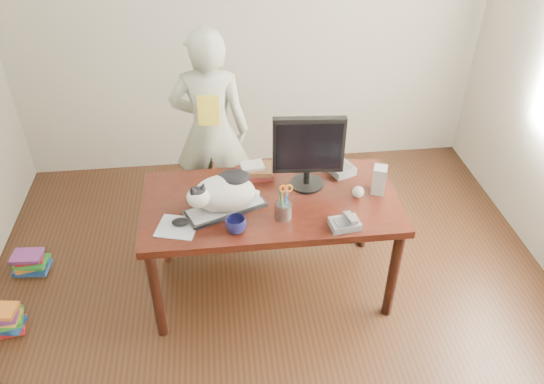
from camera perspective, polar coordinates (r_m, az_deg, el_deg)
The scene contains 18 objects.
room at distance 2.49m, azimuth 1.44°, elevation 1.83°, with size 4.50×4.50×4.50m.
desk at distance 3.47m, azimuth -0.24°, elevation -2.05°, with size 1.60×0.80×0.75m.
keyboard at distance 3.24m, azimuth -5.02°, elevation -1.76°, with size 0.52×0.36×0.03m.
cat at distance 3.16m, azimuth -5.37°, elevation -0.09°, with size 0.46×0.36×0.27m.
monitor at distance 3.29m, azimuth 3.94°, elevation 4.61°, with size 0.45×0.23×0.50m.
pen_cup at distance 3.14m, azimuth 1.28°, elevation -1.82°, with size 0.10×0.10×0.24m.
mousepad at distance 3.16m, azimuth -10.15°, elevation -3.74°, with size 0.28×0.26×0.01m.
mouse at distance 3.16m, azimuth -9.82°, elevation -3.19°, with size 0.12×0.09×0.04m.
coffee_mug at distance 3.06m, azimuth -3.90°, elevation -3.56°, with size 0.12×0.12×0.10m, color black.
phone at distance 3.13m, azimuth 7.88°, elevation -3.33°, with size 0.18×0.16×0.08m.
speaker at distance 3.41m, azimuth 11.44°, elevation 1.30°, with size 0.11×0.12×0.18m.
baseball at distance 3.37m, azimuth 9.26°, elevation 0.01°, with size 0.07×0.07×0.07m.
book_stack at distance 3.52m, azimuth -1.90°, elevation 2.30°, with size 0.25×0.19×0.09m.
calculator at distance 3.60m, azimuth 7.27°, elevation 2.62°, with size 0.21×0.24×0.06m.
person at distance 3.99m, azimuth -6.61°, elevation 6.52°, with size 0.58×0.38×1.58m, color silver.
held_book at distance 3.72m, azimuth -6.83°, elevation 8.69°, with size 0.16×0.10×0.21m.
book_pile_a at distance 3.89m, azimuth -26.92°, elevation -12.18°, with size 0.27×0.22×0.18m.
book_pile_b at distance 4.26m, azimuth -24.54°, elevation -6.85°, with size 0.26×0.20×0.15m.
Camera 1 is at (-0.30, -2.03, 2.76)m, focal length 35.00 mm.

